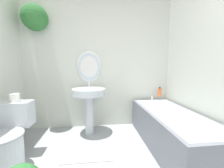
{
  "coord_description": "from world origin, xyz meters",
  "views": [
    {
      "loc": [
        -0.06,
        -0.37,
        1.13
      ],
      "look_at": [
        0.14,
        1.39,
        0.93
      ],
      "focal_mm": 22.0,
      "sensor_mm": 36.0,
      "label": 1
    }
  ],
  "objects_px": {
    "pedestal_sink": "(89,99)",
    "bathtub": "(172,129)",
    "toilet_paper_roll": "(15,98)",
    "toilet": "(6,142)",
    "shampoo_bottle": "(160,92)"
  },
  "relations": [
    {
      "from": "pedestal_sink",
      "to": "toilet",
      "type": "bearing_deg",
      "value": -141.16
    },
    {
      "from": "toilet",
      "to": "shampoo_bottle",
      "type": "relative_size",
      "value": 4.01
    },
    {
      "from": "toilet",
      "to": "shampoo_bottle",
      "type": "distance_m",
      "value": 2.43
    },
    {
      "from": "bathtub",
      "to": "pedestal_sink",
      "type": "bearing_deg",
      "value": 155.38
    },
    {
      "from": "pedestal_sink",
      "to": "shampoo_bottle",
      "type": "height_order",
      "value": "pedestal_sink"
    },
    {
      "from": "toilet_paper_roll",
      "to": "bathtub",
      "type": "bearing_deg",
      "value": -1.61
    },
    {
      "from": "bathtub",
      "to": "shampoo_bottle",
      "type": "distance_m",
      "value": 0.84
    },
    {
      "from": "bathtub",
      "to": "shampoo_bottle",
      "type": "xyz_separation_m",
      "value": [
        0.15,
        0.73,
        0.4
      ]
    },
    {
      "from": "bathtub",
      "to": "shampoo_bottle",
      "type": "bearing_deg",
      "value": 78.16
    },
    {
      "from": "toilet_paper_roll",
      "to": "pedestal_sink",
      "type": "bearing_deg",
      "value": 28.56
    },
    {
      "from": "pedestal_sink",
      "to": "bathtub",
      "type": "bearing_deg",
      "value": -24.62
    },
    {
      "from": "bathtub",
      "to": "toilet_paper_roll",
      "type": "distance_m",
      "value": 2.13
    },
    {
      "from": "bathtub",
      "to": "toilet_paper_roll",
      "type": "bearing_deg",
      "value": 178.39
    },
    {
      "from": "toilet",
      "to": "bathtub",
      "type": "bearing_deg",
      "value": 4.8
    },
    {
      "from": "toilet",
      "to": "pedestal_sink",
      "type": "relative_size",
      "value": 0.8
    }
  ]
}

